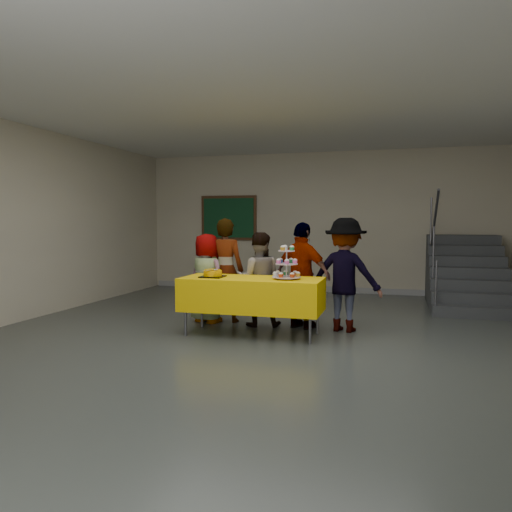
# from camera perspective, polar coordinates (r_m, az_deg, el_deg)

# --- Properties ---
(room_shell) EXTENTS (10.00, 10.04, 3.02)m
(room_shell) POSITION_cam_1_polar(r_m,az_deg,el_deg) (5.94, 1.18, 9.83)
(room_shell) COLOR #4C514C
(room_shell) RESTS_ON ground
(bake_table) EXTENTS (1.88, 0.78, 0.77)m
(bake_table) POSITION_cam_1_polar(r_m,az_deg,el_deg) (6.69, -0.47, -4.34)
(bake_table) COLOR #595960
(bake_table) RESTS_ON ground
(cupcake_stand) EXTENTS (0.38, 0.38, 0.44)m
(cupcake_stand) POSITION_cam_1_polar(r_m,az_deg,el_deg) (6.52, 3.51, -1.22)
(cupcake_stand) COLOR silver
(cupcake_stand) RESTS_ON bake_table
(bear_cake) EXTENTS (0.32, 0.36, 0.12)m
(bear_cake) POSITION_cam_1_polar(r_m,az_deg,el_deg) (6.77, -4.98, -1.93)
(bear_cake) COLOR black
(bear_cake) RESTS_ON bake_table
(schoolchild_a) EXTENTS (0.77, 0.64, 1.34)m
(schoolchild_a) POSITION_cam_1_polar(r_m,az_deg,el_deg) (7.56, -5.64, -2.53)
(schoolchild_a) COLOR slate
(schoolchild_a) RESTS_ON ground
(schoolchild_b) EXTENTS (0.58, 0.39, 1.57)m
(schoolchild_b) POSITION_cam_1_polar(r_m,az_deg,el_deg) (7.56, -3.54, -1.62)
(schoolchild_b) COLOR #5C5B65
(schoolchild_b) RESTS_ON ground
(schoolchild_c) EXTENTS (0.77, 0.66, 1.37)m
(schoolchild_c) POSITION_cam_1_polar(r_m,az_deg,el_deg) (7.25, 0.30, -2.68)
(schoolchild_c) COLOR slate
(schoolchild_c) RESTS_ON ground
(schoolchild_d) EXTENTS (0.96, 0.68, 1.51)m
(schoolchild_d) POSITION_cam_1_polar(r_m,az_deg,el_deg) (7.10, 5.34, -2.24)
(schoolchild_d) COLOR slate
(schoolchild_d) RESTS_ON ground
(schoolchild_e) EXTENTS (1.11, 0.76, 1.57)m
(schoolchild_e) POSITION_cam_1_polar(r_m,az_deg,el_deg) (7.01, 10.16, -2.12)
(schoolchild_e) COLOR slate
(schoolchild_e) RESTS_ON ground
(staircase) EXTENTS (1.30, 2.40, 2.04)m
(staircase) POSITION_cam_1_polar(r_m,az_deg,el_deg) (9.95, 22.77, -2.30)
(staircase) COLOR #424447
(staircase) RESTS_ON ground
(noticeboard) EXTENTS (1.30, 0.05, 1.00)m
(noticeboard) POSITION_cam_1_polar(r_m,az_deg,el_deg) (11.29, -3.15, 4.37)
(noticeboard) COLOR #472B16
(noticeboard) RESTS_ON ground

